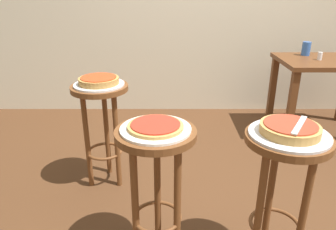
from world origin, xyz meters
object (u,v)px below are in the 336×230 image
at_px(serving_plate_foreground, 288,134).
at_px(stool_leftside, 100,113).
at_px(stool_middle, 155,167).
at_px(cup_far_edge, 305,48).
at_px(dining_table, 323,73).
at_px(condiment_shaker, 318,56).
at_px(pizza_server_knife, 298,125).
at_px(pizza_foreground, 289,128).
at_px(pizza_middle, 154,126).
at_px(serving_plate_middle, 154,129).
at_px(pizza_leftside, 97,80).
at_px(stool_foreground, 281,173).
at_px(serving_plate_leftside, 98,85).

relative_size(serving_plate_foreground, stool_leftside, 0.48).
distance_m(stool_middle, cup_far_edge, 2.25).
bearing_deg(stool_leftside, stool_middle, -60.42).
distance_m(dining_table, condiment_shaker, 0.19).
relative_size(serving_plate_foreground, condiment_shaker, 5.04).
bearing_deg(condiment_shaker, stool_middle, -132.78).
relative_size(serving_plate_foreground, pizza_server_knife, 1.61).
bearing_deg(stool_leftside, condiment_shaker, 24.77).
bearing_deg(pizza_foreground, cup_far_edge, 66.32).
relative_size(pizza_middle, dining_table, 0.30).
relative_size(serving_plate_foreground, cup_far_edge, 2.74).
relative_size(serving_plate_foreground, stool_middle, 0.48).
xyz_separation_m(stool_middle, serving_plate_middle, (0.00, 0.00, 0.20)).
bearing_deg(condiment_shaker, serving_plate_foreground, -117.66).
height_order(pizza_leftside, dining_table, pizza_leftside).
relative_size(stool_foreground, dining_table, 0.87).
xyz_separation_m(pizza_foreground, serving_plate_middle, (-0.59, 0.06, -0.03)).
xyz_separation_m(pizza_foreground, pizza_server_knife, (0.03, -0.02, 0.03)).
height_order(pizza_leftside, condiment_shaker, pizza_leftside).
bearing_deg(pizza_middle, serving_plate_middle, 180.00).
bearing_deg(serving_plate_middle, dining_table, 46.04).
bearing_deg(stool_leftside, dining_table, 24.45).
bearing_deg(stool_middle, dining_table, 46.04).
height_order(serving_plate_foreground, pizza_server_knife, pizza_server_knife).
bearing_deg(serving_plate_leftside, pizza_leftside, 180.00).
distance_m(pizza_leftside, condiment_shaker, 2.02).
distance_m(serving_plate_middle, stool_leftside, 0.84).
relative_size(pizza_leftside, condiment_shaker, 3.77).
bearing_deg(stool_leftside, serving_plate_middle, -60.42).
bearing_deg(pizza_server_knife, serving_plate_foreground, 88.37).
bearing_deg(pizza_middle, stool_leftside, 119.58).
height_order(stool_leftside, condiment_shaker, condiment_shaker).
distance_m(dining_table, pizza_server_knife, 1.90).
height_order(stool_foreground, serving_plate_middle, serving_plate_middle).
bearing_deg(cup_far_edge, stool_foreground, -113.68).
height_order(stool_foreground, pizza_middle, pizza_middle).
height_order(serving_plate_middle, cup_far_edge, cup_far_edge).
xyz_separation_m(serving_plate_foreground, cup_far_edge, (0.80, 1.81, 0.04)).
xyz_separation_m(pizza_middle, stool_leftside, (-0.40, 0.70, -0.22)).
bearing_deg(serving_plate_leftside, stool_foreground, -37.52).
bearing_deg(pizza_leftside, pizza_foreground, -37.52).
height_order(stool_middle, dining_table, stool_middle).
height_order(stool_middle, serving_plate_leftside, serving_plate_leftside).
bearing_deg(pizza_leftside, cup_far_edge, 30.47).
bearing_deg(serving_plate_foreground, stool_leftside, 142.48).
bearing_deg(serving_plate_leftside, stool_leftside, 90.00).
distance_m(stool_middle, pizza_leftside, 0.84).
xyz_separation_m(stool_middle, pizza_middle, (0.00, 0.00, 0.22)).
bearing_deg(serving_plate_middle, stool_foreground, -5.53).
distance_m(serving_plate_foreground, pizza_middle, 0.60).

